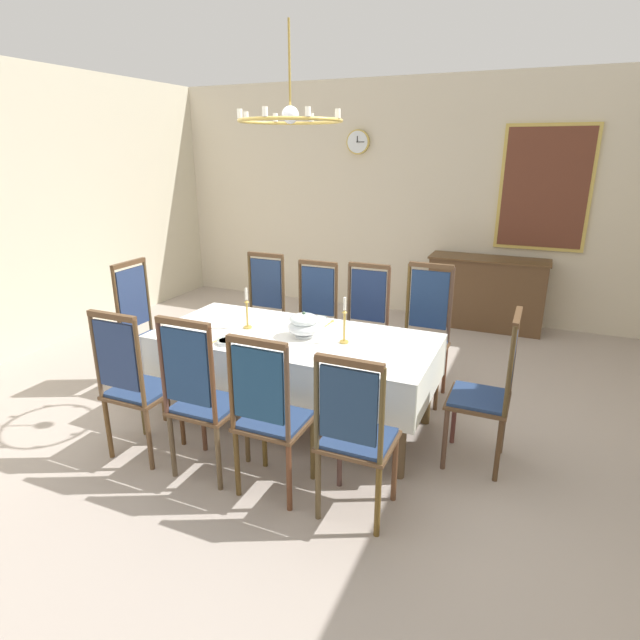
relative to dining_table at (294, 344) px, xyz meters
name	(u,v)px	position (x,y,z in m)	size (l,w,h in m)	color
ground	(290,428)	(0.00, -0.10, -0.71)	(6.81, 7.07, 0.04)	#B1A398
back_wall	(408,200)	(0.00, 3.47, 0.84)	(6.81, 0.08, 3.07)	beige
dining_table	(294,344)	(0.00, 0.00, 0.00)	(2.23, 1.02, 0.77)	brown
tablecloth	(294,346)	(0.00, 0.00, -0.01)	(2.25, 1.04, 0.36)	white
chair_south_a	(134,383)	(-0.83, -0.92, -0.10)	(0.44, 0.42, 1.16)	brown
chair_north_a	(261,311)	(-0.83, 0.92, -0.09)	(0.44, 0.42, 1.19)	brown
chair_south_b	(201,396)	(-0.25, -0.92, -0.09)	(0.44, 0.42, 1.19)	brown
chair_north_b	(313,319)	(-0.25, 0.92, -0.10)	(0.44, 0.42, 1.15)	brown
chair_south_c	(269,414)	(0.28, -0.92, -0.11)	(0.44, 0.42, 1.14)	brown
chair_north_c	(363,326)	(0.28, 0.92, -0.09)	(0.44, 0.42, 1.17)	#52391B
chair_south_d	(355,434)	(0.85, -0.91, -0.11)	(0.44, 0.42, 1.11)	#4E342E
chair_north_d	(424,332)	(0.85, 0.92, -0.08)	(0.44, 0.42, 1.23)	#55371F
chair_head_west	(146,328)	(-1.53, 0.00, -0.07)	(0.42, 0.44, 1.24)	brown
chair_head_east	(490,389)	(1.52, 0.00, -0.10)	(0.42, 0.44, 1.16)	brown
soup_tureen	(304,325)	(0.09, 0.00, 0.18)	(0.26, 0.26, 0.21)	white
candlestick_west	(247,312)	(-0.43, 0.00, 0.22)	(0.07, 0.07, 0.34)	gold
candlestick_east	(344,325)	(0.43, 0.00, 0.23)	(0.07, 0.07, 0.36)	gold
bowl_near_left	(228,341)	(-0.38, -0.37, 0.10)	(0.16, 0.16, 0.03)	white
bowl_near_right	(318,319)	(0.04, 0.39, 0.10)	(0.17, 0.17, 0.03)	white
spoon_primary	(218,340)	(-0.49, -0.34, 0.08)	(0.03, 0.18, 0.01)	gold
spoon_secondary	(331,322)	(0.15, 0.42, 0.08)	(0.03, 0.18, 0.01)	gold
sideboard	(486,293)	(1.15, 3.16, -0.24)	(1.44, 0.48, 0.90)	brown
mounted_clock	(358,142)	(-0.70, 3.40, 1.58)	(0.32, 0.06, 0.32)	#D1B251
framed_painting	(545,188)	(1.67, 3.41, 1.04)	(1.03, 0.05, 1.47)	#D1B251
chandelier	(290,119)	(0.00, 0.00, 1.69)	(0.75, 0.75, 0.66)	gold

